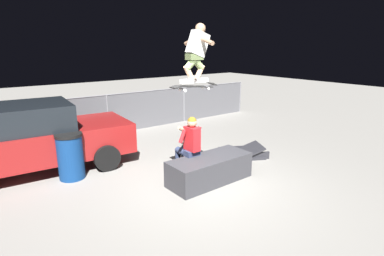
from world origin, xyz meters
The scene contains 9 objects.
ground_plane centered at (0.00, 0.00, 0.00)m, with size 40.00×40.00×0.00m, color gray.
ledge_box_main centered at (0.29, 0.06, 0.27)m, with size 1.82×0.73×0.54m, color #38383D.
person_sitting_on_ledge centered at (0.06, 0.48, 0.78)m, with size 0.59×0.75×1.38m.
skateboard centered at (0.06, 0.29, 2.01)m, with size 1.03×0.23×0.13m.
skater_airborne centered at (0.11, 0.28, 2.69)m, with size 0.62×0.89×1.12m.
kicker_ramp centered at (1.97, 0.69, 0.07)m, with size 1.21×1.08×0.40m.
trash_bin centered at (-1.98, 1.98, 0.50)m, with size 0.56×0.56×1.00m.
fence_back centered at (0.00, 4.77, 0.70)m, with size 12.05×0.05×1.30m.
parked_car centered at (-2.53, 2.89, 0.79)m, with size 4.31×2.15×1.56m.
Camera 1 is at (-3.60, -4.49, 2.77)m, focal length 28.58 mm.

